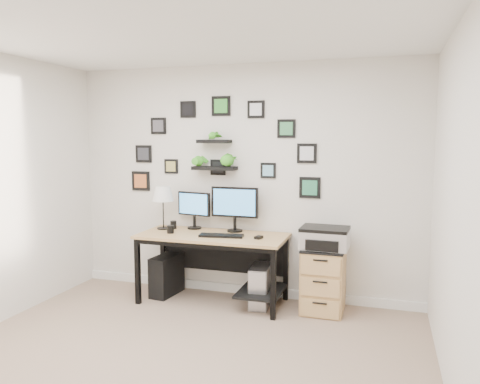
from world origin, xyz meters
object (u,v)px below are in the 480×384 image
at_px(table_lamp, 163,195).
at_px(pc_tower_black, 167,275).
at_px(monitor_left, 194,207).
at_px(file_cabinet, 323,279).
at_px(pc_tower_grey, 260,286).
at_px(desk, 217,245).
at_px(mug, 170,229).
at_px(printer, 325,238).
at_px(monitor_right, 235,205).

xyz_separation_m(table_lamp, pc_tower_black, (0.06, -0.06, -0.92)).
distance_m(monitor_left, file_cabinet, 1.65).
height_order(monitor_left, pc_tower_black, monitor_left).
bearing_deg(pc_tower_grey, desk, -178.64).
height_order(mug, pc_tower_grey, mug).
distance_m(table_lamp, printer, 1.88).
bearing_deg(desk, pc_tower_black, 176.90).
xyz_separation_m(desk, pc_tower_black, (-0.63, 0.03, -0.40)).
xyz_separation_m(monitor_left, table_lamp, (-0.33, -0.12, 0.14)).
relative_size(monitor_right, printer, 1.11).
bearing_deg(mug, file_cabinet, 5.68).
relative_size(desk, file_cabinet, 2.39).
bearing_deg(desk, mug, -168.00).
xyz_separation_m(monitor_right, pc_tower_black, (-0.77, -0.15, -0.82)).
height_order(monitor_left, table_lamp, table_lamp).
relative_size(mug, pc_tower_grey, 0.19).
bearing_deg(printer, file_cabinet, 105.14).
xyz_separation_m(desk, printer, (1.16, 0.02, 0.15)).
relative_size(table_lamp, pc_tower_grey, 1.08).
distance_m(monitor_left, pc_tower_grey, 1.17).
bearing_deg(file_cabinet, mug, -174.32).
distance_m(monitor_left, monitor_right, 0.50).
bearing_deg(desk, monitor_right, 51.88).
bearing_deg(pc_tower_grey, printer, 1.02).
bearing_deg(printer, monitor_left, 173.08).
bearing_deg(pc_tower_black, printer, 6.15).
xyz_separation_m(monitor_right, pc_tower_grey, (0.35, -0.17, -0.83)).
distance_m(monitor_left, table_lamp, 0.38).
bearing_deg(mug, pc_tower_grey, 6.78).
bearing_deg(desk, pc_tower_grey, 1.36).
bearing_deg(desk, monitor_left, 149.48).
relative_size(pc_tower_grey, file_cabinet, 0.68).
height_order(monitor_left, file_cabinet, monitor_left).
height_order(pc_tower_black, file_cabinet, file_cabinet).
bearing_deg(monitor_left, pc_tower_black, -147.68).
distance_m(monitor_left, mug, 0.40).
bearing_deg(table_lamp, file_cabinet, -1.06).
distance_m(monitor_right, table_lamp, 0.84).
bearing_deg(file_cabinet, desk, -177.11).
distance_m(mug, pc_tower_grey, 1.15).
relative_size(monitor_right, pc_tower_grey, 1.19).
bearing_deg(monitor_right, pc_tower_grey, -26.61).
relative_size(desk, monitor_right, 2.97).
bearing_deg(monitor_right, monitor_left, 177.46).
relative_size(monitor_left, pc_tower_black, 0.93).
bearing_deg(printer, pc_tower_black, 179.67).
xyz_separation_m(desk, table_lamp, (-0.68, 0.09, 0.52)).
xyz_separation_m(desk, file_cabinet, (1.15, 0.06, -0.29)).
xyz_separation_m(mug, printer, (1.66, 0.13, -0.01)).
height_order(file_cabinet, printer, printer).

